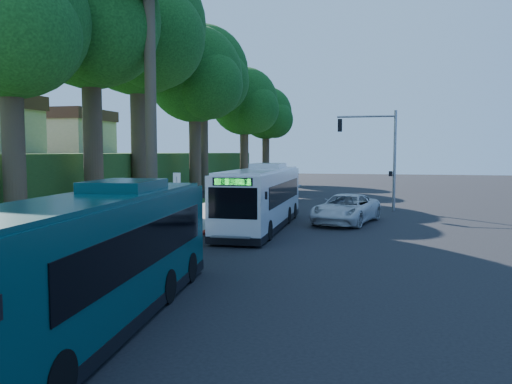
% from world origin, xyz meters
% --- Properties ---
extents(ground, '(140.00, 140.00, 0.00)m').
position_xyz_m(ground, '(0.00, 0.00, 0.00)').
color(ground, black).
rests_on(ground, ground).
extents(sidewalk, '(4.50, 70.00, 0.12)m').
position_xyz_m(sidewalk, '(-7.30, 0.00, 0.06)').
color(sidewalk, gray).
rests_on(sidewalk, ground).
extents(red_curb, '(0.25, 30.00, 0.13)m').
position_xyz_m(red_curb, '(-5.00, -4.00, 0.07)').
color(red_curb, maroon).
rests_on(red_curb, ground).
extents(grass_verge, '(8.00, 70.00, 0.06)m').
position_xyz_m(grass_verge, '(-13.00, 5.00, 0.03)').
color(grass_verge, '#234719').
rests_on(grass_verge, ground).
extents(bus_shelter, '(3.20, 1.51, 2.55)m').
position_xyz_m(bus_shelter, '(-7.26, -2.86, 1.81)').
color(bus_shelter, black).
rests_on(bus_shelter, ground).
extents(stop_sign_pole, '(0.35, 0.06, 3.17)m').
position_xyz_m(stop_sign_pole, '(-5.40, -5.00, 2.08)').
color(stop_sign_pole, gray).
rests_on(stop_sign_pole, ground).
extents(traffic_signal_pole, '(4.10, 0.30, 7.00)m').
position_xyz_m(traffic_signal_pole, '(3.78, 10.00, 4.42)').
color(traffic_signal_pole, gray).
rests_on(traffic_signal_pole, ground).
extents(hillside_backdrop, '(24.00, 60.00, 8.80)m').
position_xyz_m(hillside_backdrop, '(-26.30, 15.10, 2.44)').
color(hillside_backdrop, '#234719').
rests_on(hillside_backdrop, ground).
extents(tree_0, '(8.40, 8.00, 15.70)m').
position_xyz_m(tree_0, '(-12.40, -0.02, 11.20)').
color(tree_0, '#382B1E').
rests_on(tree_0, ground).
extents(tree_1, '(10.50, 10.00, 18.26)m').
position_xyz_m(tree_1, '(-13.37, 7.98, 12.73)').
color(tree_1, '#382B1E').
rests_on(tree_1, ground).
extents(tree_2, '(8.82, 8.40, 15.12)m').
position_xyz_m(tree_2, '(-11.89, 15.98, 10.48)').
color(tree_2, '#382B1E').
rests_on(tree_2, ground).
extents(tree_3, '(10.08, 9.60, 17.28)m').
position_xyz_m(tree_3, '(-13.88, 23.98, 11.98)').
color(tree_3, '#382B1E').
rests_on(tree_3, ground).
extents(tree_4, '(8.40, 8.00, 14.14)m').
position_xyz_m(tree_4, '(-11.40, 31.98, 9.73)').
color(tree_4, '#382B1E').
rests_on(tree_4, ground).
extents(tree_5, '(7.35, 7.00, 12.86)m').
position_xyz_m(tree_5, '(-10.41, 39.99, 8.96)').
color(tree_5, '#382B1E').
rests_on(tree_5, ground).
extents(tree_6, '(7.56, 7.20, 13.74)m').
position_xyz_m(tree_6, '(-12.91, -6.01, 9.71)').
color(tree_6, '#382B1E').
rests_on(tree_6, ground).
extents(white_bus, '(2.52, 11.62, 3.46)m').
position_xyz_m(white_bus, '(-2.60, 0.18, 1.69)').
color(white_bus, silver).
rests_on(white_bus, ground).
extents(teal_bus, '(3.28, 11.38, 3.35)m').
position_xyz_m(teal_bus, '(-3.21, -15.64, 1.63)').
color(teal_bus, '#0A3638').
rests_on(teal_bus, ground).
extents(pickup, '(4.23, 6.51, 1.67)m').
position_xyz_m(pickup, '(1.79, 3.02, 0.83)').
color(pickup, silver).
rests_on(pickup, ground).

